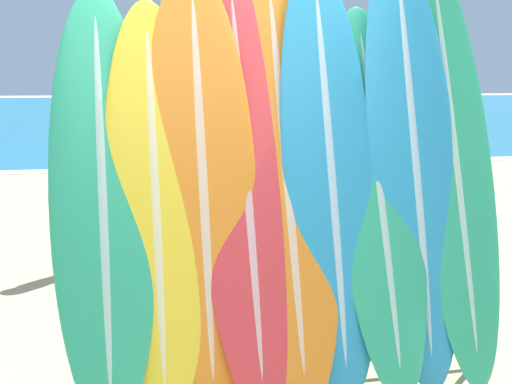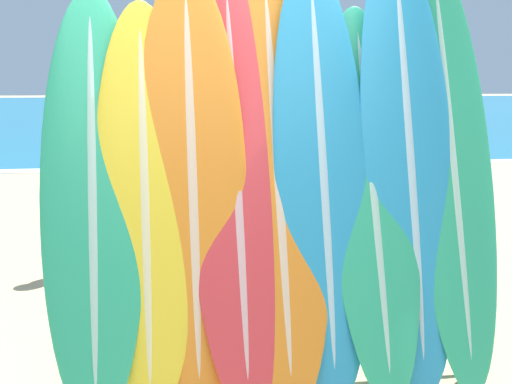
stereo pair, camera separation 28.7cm
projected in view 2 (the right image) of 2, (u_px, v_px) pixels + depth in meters
ocean_water at (139, 109)px, 42.23m from camera, size 120.00×60.00×0.01m
surfboard_rack at (281, 298)px, 3.89m from camera, size 2.32×0.04×0.95m
surfboard_slot_0 at (93, 196)px, 3.65m from camera, size 0.53×0.87×2.20m
surfboard_slot_1 at (145, 202)px, 3.69m from camera, size 0.52×0.70×2.13m
surfboard_slot_2 at (192, 182)px, 3.74m from camera, size 0.59×0.70×2.32m
surfboard_slot_3 at (236, 178)px, 3.81m from camera, size 0.53×0.91×2.34m
surfboard_slot_4 at (277, 175)px, 3.85m from camera, size 0.56×0.92×2.37m
surfboard_slot_5 at (322, 173)px, 3.87m from camera, size 0.53×0.77×2.38m
surfboard_slot_6 at (372, 195)px, 3.91m from camera, size 0.50×0.85×2.13m
surfboard_slot_7 at (408, 159)px, 3.95m from camera, size 0.54×0.76×2.51m
surfboard_slot_8 at (451, 162)px, 4.01m from camera, size 0.48×0.85×2.46m
person_near_water at (86, 180)px, 6.28m from camera, size 0.21×0.26×1.51m
person_mid_beach at (238, 175)px, 5.88m from camera, size 0.27×0.29×1.67m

